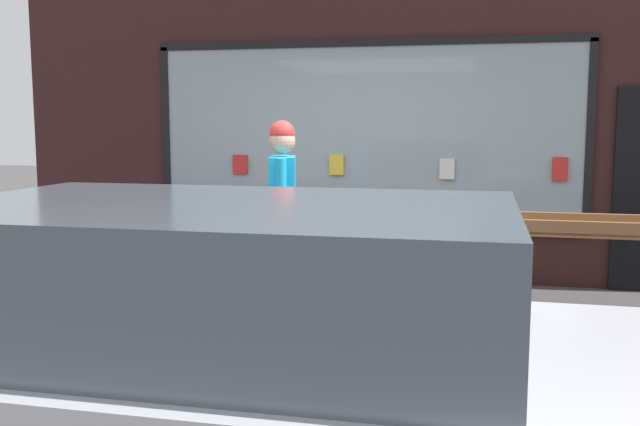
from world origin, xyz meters
name	(u,v)px	position (x,y,z in m)	size (l,w,h in m)	color
ground_plane	(311,337)	(0.00, 0.00, 0.00)	(40.00, 40.00, 0.00)	#474444
shopfront_facade	(362,124)	(0.05, 2.39, 1.72)	(7.90, 0.29, 3.48)	#331919
display_table_left	(173,220)	(-1.64, 1.06, 0.77)	(2.98, 0.67, 0.95)	brown
display_table_right	(516,234)	(1.64, 1.05, 0.74)	(2.98, 0.69, 0.91)	brown
person_browsing	(283,203)	(-0.36, 0.48, 1.04)	(0.32, 0.67, 1.75)	black
small_dog	(315,296)	(-0.02, 0.23, 0.29)	(0.34, 0.58, 0.41)	#99724C
parked_car	(226,359)	(0.23, -2.70, 0.74)	(4.26, 1.96, 1.41)	silver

